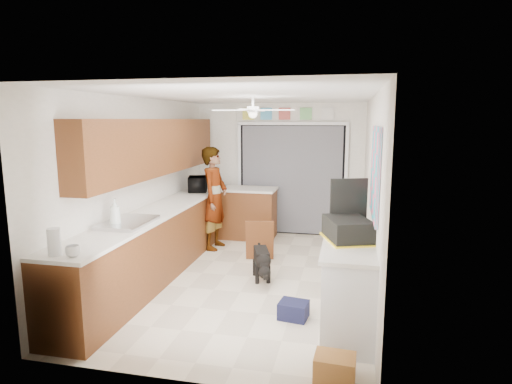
{
  "coord_description": "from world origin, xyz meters",
  "views": [
    {
      "loc": [
        1.3,
        -5.6,
        2.19
      ],
      "look_at": [
        0.0,
        0.4,
        1.15
      ],
      "focal_mm": 30.0,
      "sensor_mm": 36.0,
      "label": 1
    }
  ],
  "objects_px": {
    "cup": "(73,251)",
    "dog": "(261,262)",
    "paper_towel_roll": "(54,242)",
    "navy_crate": "(294,310)",
    "cardboard_box": "(335,368)",
    "soap_bottle": "(115,213)",
    "man": "(215,198)",
    "suitcase": "(348,229)",
    "microwave": "(198,184)"
  },
  "relations": [
    {
      "from": "paper_towel_roll",
      "to": "navy_crate",
      "type": "distance_m",
      "value": 2.58
    },
    {
      "from": "cardboard_box",
      "to": "dog",
      "type": "distance_m",
      "value": 2.41
    },
    {
      "from": "microwave",
      "to": "soap_bottle",
      "type": "distance_m",
      "value": 2.61
    },
    {
      "from": "soap_bottle",
      "to": "dog",
      "type": "bearing_deg",
      "value": 35.22
    },
    {
      "from": "cardboard_box",
      "to": "dog",
      "type": "relative_size",
      "value": 0.56
    },
    {
      "from": "suitcase",
      "to": "navy_crate",
      "type": "height_order",
      "value": "suitcase"
    },
    {
      "from": "cup",
      "to": "dog",
      "type": "relative_size",
      "value": 0.22
    },
    {
      "from": "microwave",
      "to": "dog",
      "type": "distance_m",
      "value": 2.26
    },
    {
      "from": "cup",
      "to": "man",
      "type": "xyz_separation_m",
      "value": [
        0.26,
        3.47,
        -0.12
      ]
    },
    {
      "from": "microwave",
      "to": "dog",
      "type": "height_order",
      "value": "microwave"
    },
    {
      "from": "soap_bottle",
      "to": "suitcase",
      "type": "height_order",
      "value": "soap_bottle"
    },
    {
      "from": "dog",
      "to": "man",
      "type": "bearing_deg",
      "value": 111.88
    },
    {
      "from": "cup",
      "to": "paper_towel_roll",
      "type": "height_order",
      "value": "paper_towel_roll"
    },
    {
      "from": "soap_bottle",
      "to": "cup",
      "type": "height_order",
      "value": "soap_bottle"
    },
    {
      "from": "suitcase",
      "to": "man",
      "type": "bearing_deg",
      "value": 113.63
    },
    {
      "from": "microwave",
      "to": "cup",
      "type": "distance_m",
      "value": 3.72
    },
    {
      "from": "microwave",
      "to": "dog",
      "type": "xyz_separation_m",
      "value": [
        1.46,
        -1.51,
        -0.83
      ]
    },
    {
      "from": "soap_bottle",
      "to": "dog",
      "type": "height_order",
      "value": "soap_bottle"
    },
    {
      "from": "microwave",
      "to": "cardboard_box",
      "type": "distance_m",
      "value": 4.56
    },
    {
      "from": "soap_bottle",
      "to": "microwave",
      "type": "bearing_deg",
      "value": 88.04
    },
    {
      "from": "soap_bottle",
      "to": "paper_towel_roll",
      "type": "bearing_deg",
      "value": -88.97
    },
    {
      "from": "suitcase",
      "to": "navy_crate",
      "type": "distance_m",
      "value": 1.11
    },
    {
      "from": "cup",
      "to": "suitcase",
      "type": "height_order",
      "value": "suitcase"
    },
    {
      "from": "microwave",
      "to": "cup",
      "type": "xyz_separation_m",
      "value": [
        0.12,
        -3.72,
        -0.08
      ]
    },
    {
      "from": "microwave",
      "to": "soap_bottle",
      "type": "relative_size",
      "value": 1.38
    },
    {
      "from": "microwave",
      "to": "suitcase",
      "type": "bearing_deg",
      "value": -152.0
    },
    {
      "from": "man",
      "to": "dog",
      "type": "bearing_deg",
      "value": -135.95
    },
    {
      "from": "cup",
      "to": "navy_crate",
      "type": "bearing_deg",
      "value": 30.07
    },
    {
      "from": "microwave",
      "to": "paper_towel_roll",
      "type": "height_order",
      "value": "microwave"
    },
    {
      "from": "cup",
      "to": "navy_crate",
      "type": "height_order",
      "value": "cup"
    },
    {
      "from": "microwave",
      "to": "paper_towel_roll",
      "type": "relative_size",
      "value": 1.83
    },
    {
      "from": "microwave",
      "to": "cardboard_box",
      "type": "bearing_deg",
      "value": -162.28
    },
    {
      "from": "cup",
      "to": "suitcase",
      "type": "bearing_deg",
      "value": 24.03
    },
    {
      "from": "suitcase",
      "to": "man",
      "type": "relative_size",
      "value": 0.31
    },
    {
      "from": "navy_crate",
      "to": "paper_towel_roll",
      "type": "bearing_deg",
      "value": -152.21
    },
    {
      "from": "soap_bottle",
      "to": "suitcase",
      "type": "xyz_separation_m",
      "value": [
        2.69,
        -0.0,
        -0.05
      ]
    },
    {
      "from": "soap_bottle",
      "to": "cup",
      "type": "xyz_separation_m",
      "value": [
        0.21,
        -1.11,
        -0.12
      ]
    },
    {
      "from": "microwave",
      "to": "cardboard_box",
      "type": "xyz_separation_m",
      "value": [
        2.53,
        -3.67,
        -0.96
      ]
    },
    {
      "from": "cardboard_box",
      "to": "dog",
      "type": "xyz_separation_m",
      "value": [
        -1.08,
        2.15,
        0.13
      ]
    },
    {
      "from": "cup",
      "to": "paper_towel_roll",
      "type": "relative_size",
      "value": 0.52
    },
    {
      "from": "man",
      "to": "dog",
      "type": "relative_size",
      "value": 2.84
    },
    {
      "from": "navy_crate",
      "to": "cardboard_box",
      "type": "bearing_deg",
      "value": -65.33
    },
    {
      "from": "cardboard_box",
      "to": "dog",
      "type": "bearing_deg",
      "value": 116.56
    },
    {
      "from": "paper_towel_roll",
      "to": "dog",
      "type": "relative_size",
      "value": 0.42
    },
    {
      "from": "dog",
      "to": "paper_towel_roll",
      "type": "bearing_deg",
      "value": -143.02
    },
    {
      "from": "microwave",
      "to": "man",
      "type": "height_order",
      "value": "man"
    },
    {
      "from": "microwave",
      "to": "suitcase",
      "type": "height_order",
      "value": "microwave"
    },
    {
      "from": "paper_towel_roll",
      "to": "man",
      "type": "xyz_separation_m",
      "value": [
        0.45,
        3.47,
        -0.2
      ]
    },
    {
      "from": "soap_bottle",
      "to": "dog",
      "type": "relative_size",
      "value": 0.55
    },
    {
      "from": "soap_bottle",
      "to": "paper_towel_roll",
      "type": "height_order",
      "value": "soap_bottle"
    }
  ]
}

